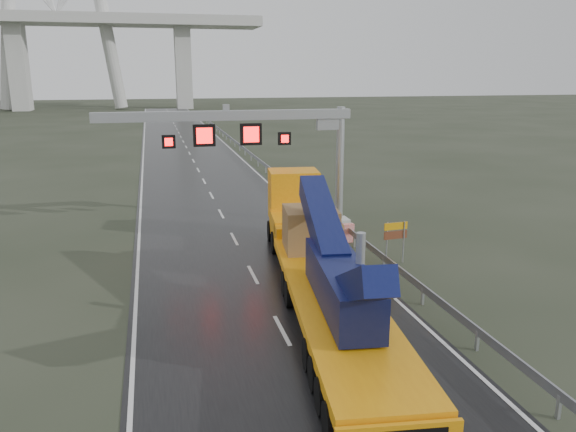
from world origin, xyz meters
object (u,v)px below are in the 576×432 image
object	(u,v)px
exit_sign_pair	(395,234)
heavy_haul_truck	(315,246)
sign_gantry	(263,135)
striped_barrier	(348,233)

from	to	relation	value
exit_sign_pair	heavy_haul_truck	bearing A→B (deg)	-162.31
sign_gantry	striped_barrier	world-z (taller)	sign_gantry
heavy_haul_truck	exit_sign_pair	bearing A→B (deg)	29.81
sign_gantry	heavy_haul_truck	xyz separation A→B (m)	(0.31, -9.99, -3.76)
sign_gantry	striped_barrier	size ratio (longest dim) A/B	14.28
exit_sign_pair	striped_barrier	distance (m)	4.24
heavy_haul_truck	striped_barrier	distance (m)	7.16
heavy_haul_truck	striped_barrier	world-z (taller)	heavy_haul_truck
sign_gantry	exit_sign_pair	world-z (taller)	sign_gantry
heavy_haul_truck	exit_sign_pair	size ratio (longest dim) A/B	9.60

